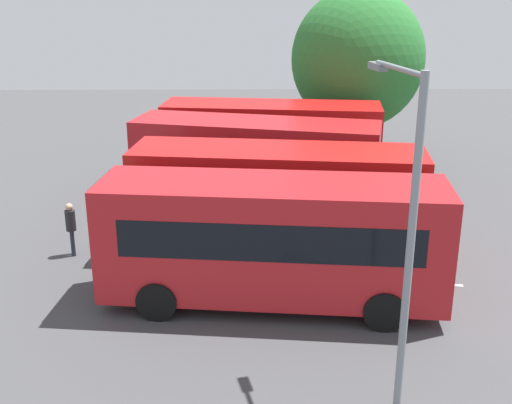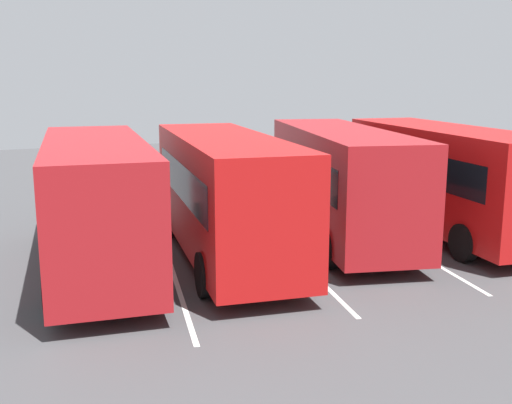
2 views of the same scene
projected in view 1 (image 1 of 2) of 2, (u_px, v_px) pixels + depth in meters
name	position (u px, v px, depth m)	size (l,w,h in m)	color
ground_plane	(267.00, 229.00, 22.89)	(60.15, 60.15, 0.00)	#424244
bus_far_left	(271.00, 140.00, 27.44)	(9.38, 3.56, 3.46)	red
bus_center_left	(255.00, 162.00, 24.18)	(9.47, 4.53, 3.46)	#AD191E
bus_center_right	(276.00, 197.00, 20.36)	(9.38, 3.58, 3.46)	red
bus_far_right	(271.00, 239.00, 17.09)	(9.36, 3.44, 3.46)	#AD191E
pedestrian	(71.00, 225.00, 20.42)	(0.40, 0.40, 1.76)	#232833
street_lamp	(406.00, 224.00, 12.22)	(0.69, 2.28, 6.97)	gray
depot_tree	(358.00, 59.00, 30.38)	(6.30, 5.67, 8.12)	#4C3823
lane_stripe_outer_left	(265.00, 196.00, 26.29)	(11.30, 0.12, 0.01)	silver
lane_stripe_inner_left	(267.00, 229.00, 22.89)	(11.30, 0.12, 0.01)	silver
lane_stripe_inner_right	(271.00, 273.00, 19.49)	(11.30, 0.12, 0.01)	silver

